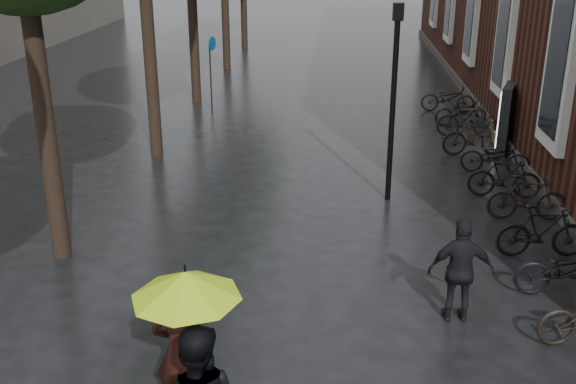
# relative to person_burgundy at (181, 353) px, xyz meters

# --- Properties ---
(person_burgundy) EXTENTS (0.68, 0.45, 1.85)m
(person_burgundy) POSITION_rel_person_burgundy_xyz_m (0.00, 0.00, 0.00)
(person_burgundy) COLOR black
(person_burgundy) RESTS_ON ground
(lime_umbrella) EXTENTS (1.19, 1.19, 1.74)m
(lime_umbrella) POSITION_rel_person_burgundy_xyz_m (0.22, -0.48, 1.18)
(lime_umbrella) COLOR black
(lime_umbrella) RESTS_ON ground
(pedestrian_walking) EXTENTS (0.98, 0.43, 1.66)m
(pedestrian_walking) POSITION_rel_person_burgundy_xyz_m (3.64, 2.51, -0.10)
(pedestrian_walking) COLOR black
(pedestrian_walking) RESTS_ON ground
(parked_bicycles) EXTENTS (2.01, 14.18, 1.03)m
(parked_bicycles) POSITION_rel_person_burgundy_xyz_m (5.48, 8.55, -0.46)
(parked_bicycles) COLOR black
(parked_bicycles) RESTS_ON ground
(ad_lightbox) EXTENTS (0.28, 1.19, 1.80)m
(ad_lightbox) POSITION_rel_person_burgundy_xyz_m (6.21, 11.19, -0.02)
(ad_lightbox) COLOR black
(ad_lightbox) RESTS_ON ground
(lamp_post) EXTENTS (0.22, 0.22, 4.21)m
(lamp_post) POSITION_rel_person_burgundy_xyz_m (2.91, 7.42, 1.63)
(lamp_post) COLOR black
(lamp_post) RESTS_ON ground
(cycle_sign) EXTENTS (0.13, 0.44, 2.44)m
(cycle_sign) POSITION_rel_person_burgundy_xyz_m (-2.33, 14.82, 0.69)
(cycle_sign) COLOR #262628
(cycle_sign) RESTS_ON ground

